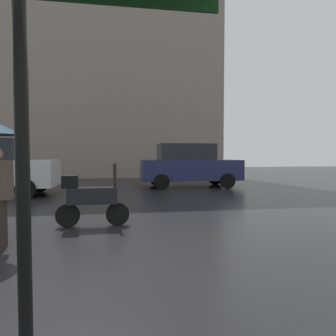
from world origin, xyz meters
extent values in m
plane|color=black|center=(0.00, 0.00, 0.00)|extent=(60.00, 60.00, 0.00)
cylinder|color=black|center=(0.16, -0.93, 1.38)|extent=(0.09, 0.09, 2.77)
cylinder|color=black|center=(0.75, 3.22, 0.23)|extent=(0.46, 0.09, 0.46)
cylinder|color=black|center=(-0.21, 3.22, 0.23)|extent=(0.46, 0.09, 0.46)
cube|color=black|center=(0.27, 3.22, 0.61)|extent=(0.96, 0.32, 0.32)
cube|color=black|center=(-0.16, 3.22, 0.89)|extent=(0.28, 0.28, 0.24)
cylinder|color=black|center=(0.70, 3.22, 0.96)|extent=(0.06, 0.06, 0.55)
cylinder|color=black|center=(-2.13, 9.23, 0.32)|extent=(0.64, 0.18, 0.64)
cylinder|color=black|center=(-2.13, 7.41, 0.32)|extent=(0.64, 0.18, 0.64)
cube|color=#1E234C|center=(3.89, 10.10, 0.75)|extent=(4.26, 1.66, 0.86)
cube|color=black|center=(3.68, 10.10, 1.53)|extent=(2.34, 1.53, 0.70)
cylinder|color=black|center=(5.28, 10.93, 0.31)|extent=(0.63, 0.18, 0.63)
cylinder|color=black|center=(5.28, 9.27, 0.31)|extent=(0.63, 0.18, 0.63)
cylinder|color=black|center=(2.51, 10.93, 0.31)|extent=(0.63, 0.18, 0.63)
cylinder|color=black|center=(2.51, 9.27, 0.31)|extent=(0.63, 0.18, 0.63)
cube|color=gray|center=(0.00, 16.75, 8.52)|extent=(14.71, 2.22, 17.05)
camera|label=1|loc=(0.75, -2.99, 1.42)|focal=33.11mm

